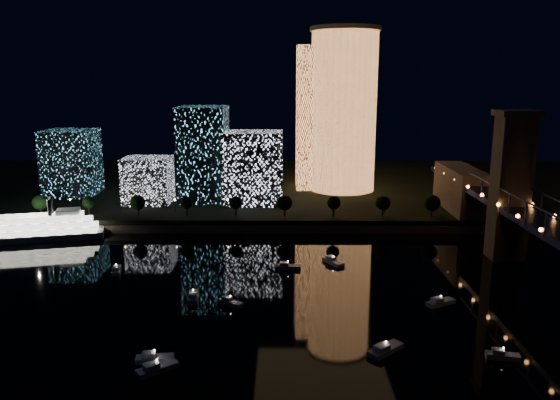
% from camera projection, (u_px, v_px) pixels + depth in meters
% --- Properties ---
extents(ground, '(520.00, 520.00, 0.00)m').
position_uv_depth(ground, '(325.00, 320.00, 138.20)').
color(ground, black).
rests_on(ground, ground).
extents(far_bank, '(420.00, 160.00, 5.00)m').
position_uv_depth(far_bank, '(303.00, 187.00, 293.79)').
color(far_bank, black).
rests_on(far_bank, ground).
extents(seawall, '(420.00, 6.00, 3.00)m').
position_uv_depth(seawall, '(310.00, 228.00, 217.89)').
color(seawall, '#6B5E4C').
rests_on(seawall, ground).
extents(tower_cylindrical, '(34.00, 34.00, 78.94)m').
position_uv_depth(tower_cylindrical, '(343.00, 110.00, 267.75)').
color(tower_cylindrical, '#FE9951').
rests_on(tower_cylindrical, far_bank).
extents(tower_rectangular, '(22.20, 22.20, 70.65)m').
position_uv_depth(tower_rectangular, '(318.00, 118.00, 275.35)').
color(tower_rectangular, '#FE9951').
rests_on(tower_rectangular, far_bank).
extents(midrise_blocks, '(112.26, 39.86, 42.61)m').
position_uv_depth(midrise_blocks, '(177.00, 162.00, 251.21)').
color(midrise_blocks, white).
rests_on(midrise_blocks, far_bank).
extents(riverboat, '(54.62, 22.98, 16.15)m').
position_uv_depth(riverboat, '(28.00, 229.00, 206.50)').
color(riverboat, silver).
rests_on(riverboat, ground).
extents(motorboats, '(106.67, 76.55, 2.78)m').
position_uv_depth(motorboats, '(279.00, 307.00, 144.63)').
color(motorboats, silver).
rests_on(motorboats, ground).
extents(esplanade_trees, '(166.46, 6.61, 8.81)m').
position_uv_depth(esplanade_trees, '(246.00, 203.00, 221.93)').
color(esplanade_trees, black).
rests_on(esplanade_trees, far_bank).
extents(street_lamps, '(132.70, 0.70, 5.65)m').
position_uv_depth(street_lamps, '(227.00, 203.00, 228.15)').
color(street_lamps, black).
rests_on(street_lamps, far_bank).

